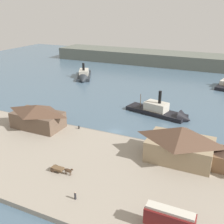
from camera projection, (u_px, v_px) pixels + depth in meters
name	position (u px, v px, depth m)	size (l,w,h in m)	color
ground_plane	(115.00, 132.00, 85.61)	(320.00, 320.00, 0.00)	slate
quay_promenade	(79.00, 165.00, 66.81)	(110.00, 36.00, 1.20)	#9E9384
seawall_edge	(110.00, 135.00, 82.39)	(110.00, 0.80, 1.00)	gray
ferry_shed_central_terminal	(38.00, 116.00, 84.67)	(15.88, 9.12, 7.48)	brown
ferry_shed_west_terminal	(181.00, 143.00, 66.57)	(16.08, 10.99, 8.81)	#998466
street_tram	(170.00, 218.00, 45.59)	(8.49, 2.79, 4.44)	maroon
horse_cart	(61.00, 169.00, 62.21)	(5.81, 1.61, 1.87)	brown
pedestrian_walking_west	(75.00, 196.00, 53.71)	(0.42, 0.42, 1.68)	#232328
mooring_post_east	(79.00, 127.00, 84.76)	(0.44, 0.44, 0.90)	black
mooring_post_center_east	(12.00, 113.00, 95.70)	(0.44, 0.44, 0.90)	black
ferry_departing_north	(84.00, 76.00, 147.63)	(16.64, 24.20, 10.52)	#23282D
ferry_near_quay	(164.00, 112.00, 97.45)	(25.30, 11.29, 11.18)	black
far_headland	(184.00, 60.00, 177.06)	(180.00, 24.00, 8.00)	#60665B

